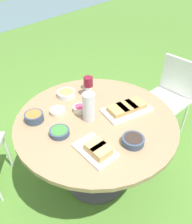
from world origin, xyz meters
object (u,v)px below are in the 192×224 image
water_pitcher (89,107)px  wine_glass (88,82)px  dining_table (96,130)px  chair_near_left (171,92)px

water_pitcher → wine_glass: (0.27, 0.21, 0.02)m
dining_table → chair_near_left: 1.16m
chair_near_left → wine_glass: size_ratio=4.85×
chair_near_left → dining_table: bearing=168.2°
dining_table → wine_glass: size_ratio=6.99×
dining_table → wine_glass: (0.23, 0.25, 0.26)m
chair_near_left → water_pitcher: water_pitcher is taller
dining_table → wine_glass: 0.43m
chair_near_left → water_pitcher: 1.25m
dining_table → chair_near_left: bearing=-11.8°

